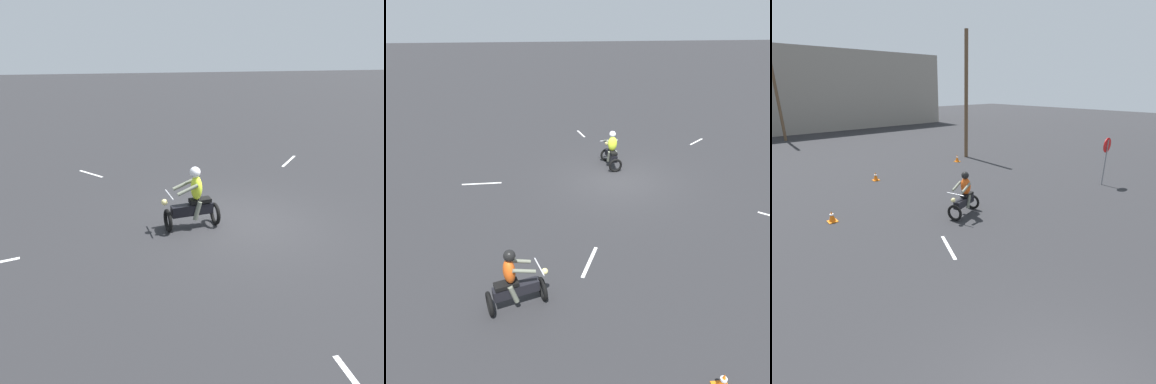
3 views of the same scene
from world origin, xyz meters
TOP-DOWN VIEW (x-y plane):
  - ground_plane at (0.00, 0.00)m, footprint 120.00×120.00m
  - motorcycle_rider_foreground at (0.04, -1.43)m, footprint 0.82×1.55m
  - lane_stripe_nw at (-5.09, 3.68)m, footprint 1.42×1.24m
  - lane_stripe_sw at (-5.03, -4.28)m, footprint 1.03×0.92m

SIDE VIEW (x-z plane):
  - ground_plane at x=0.00m, z-range 0.00..0.00m
  - lane_stripe_nw at x=-5.09m, z-range 0.00..0.01m
  - lane_stripe_sw at x=-5.03m, z-range 0.00..0.01m
  - motorcycle_rider_foreground at x=0.04m, z-range -0.10..1.56m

